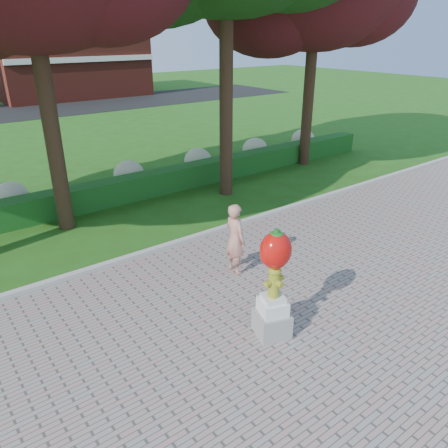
{
  "coord_description": "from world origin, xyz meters",
  "views": [
    {
      "loc": [
        -5.35,
        -6.13,
        5.3
      ],
      "look_at": [
        0.02,
        1.0,
        1.33
      ],
      "focal_mm": 35.0,
      "sensor_mm": 36.0,
      "label": 1
    }
  ],
  "objects": [
    {
      "name": "woman",
      "position": [
        0.31,
        0.96,
        0.9
      ],
      "size": [
        0.44,
        0.64,
        1.71
      ],
      "primitive_type": "imported",
      "rotation": [
        0.0,
        0.0,
        1.52
      ],
      "color": "tan",
      "rests_on": "walkway"
    },
    {
      "name": "walkway",
      "position": [
        0.0,
        -4.0,
        0.02
      ],
      "size": [
        40.0,
        14.0,
        0.04
      ],
      "primitive_type": "cube",
      "color": "gray",
      "rests_on": "ground"
    },
    {
      "name": "ground",
      "position": [
        0.0,
        0.0,
        0.0
      ],
      "size": [
        100.0,
        100.0,
        0.0
      ],
      "primitive_type": "plane",
      "color": "#265114",
      "rests_on": "ground"
    },
    {
      "name": "lawn_hedge",
      "position": [
        0.0,
        7.0,
        0.4
      ],
      "size": [
        24.0,
        0.7,
        0.8
      ],
      "primitive_type": "cube",
      "color": "#144718",
      "rests_on": "ground"
    },
    {
      "name": "hydrant_sculpture",
      "position": [
        -0.59,
        -1.3,
        1.19
      ],
      "size": [
        0.74,
        0.74,
        2.17
      ],
      "rotation": [
        0.0,
        0.0,
        -0.32
      ],
      "color": "gray",
      "rests_on": "walkway"
    },
    {
      "name": "curb",
      "position": [
        0.0,
        3.0,
        0.07
      ],
      "size": [
        40.0,
        0.18,
        0.15
      ],
      "primitive_type": "cube",
      "color": "#ADADA5",
      "rests_on": "ground"
    },
    {
      "name": "building_right",
      "position": [
        8.0,
        34.0,
        3.2
      ],
      "size": [
        12.0,
        8.0,
        6.4
      ],
      "primitive_type": "cube",
      "color": "maroon",
      "rests_on": "ground"
    },
    {
      "name": "hydrangea_row",
      "position": [
        0.57,
        8.0,
        0.55
      ],
      "size": [
        20.1,
        1.1,
        0.99
      ],
      "color": "beige",
      "rests_on": "ground"
    }
  ]
}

